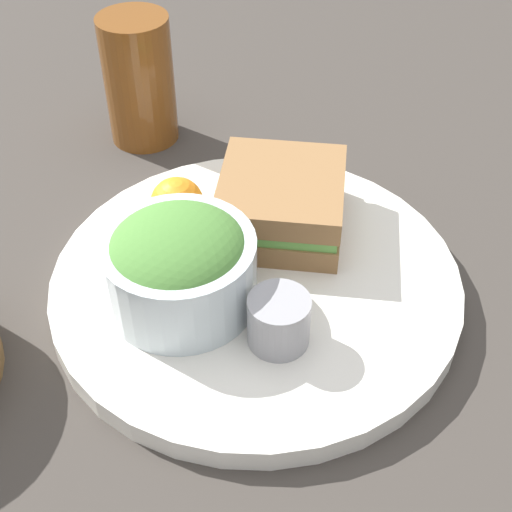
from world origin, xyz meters
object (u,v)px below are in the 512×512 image
Objects in this scene: sandwich at (286,203)px; salad_bowl at (179,264)px; plate at (256,283)px; dressing_cup at (279,321)px; drink_glass at (139,80)px.

sandwich is 1.12× the size of salad_bowl.
plate is at bearing 175.85° from sandwich.
drink_glass is at bearing 43.08° from dressing_cup.
sandwich is at bearing -24.43° from salad_bowl.
sandwich is 0.22m from drink_glass.
sandwich is (0.06, -0.00, 0.04)m from plate.
drink_glass is at bearing 32.19° from salad_bowl.
salad_bowl is at bearing 79.77° from dressing_cup.
plate is at bearing 32.50° from dressing_cup.
drink_glass is (0.18, 0.19, 0.06)m from plate.
drink_glass is at bearing 58.80° from sandwich.
salad_bowl is at bearing 134.73° from plate.
drink_glass reaches higher than salad_bowl.
drink_glass is (0.22, 0.14, 0.01)m from salad_bowl.
drink_glass is (0.24, 0.22, 0.03)m from dressing_cup.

